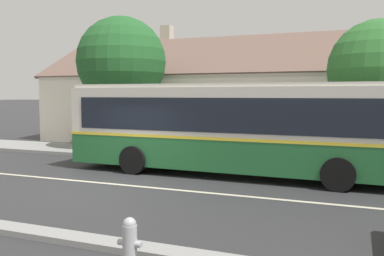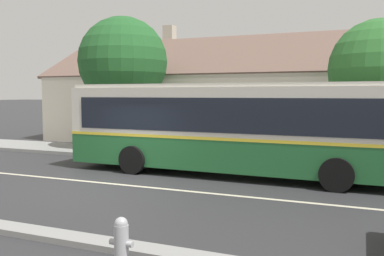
{
  "view_description": "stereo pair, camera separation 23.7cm",
  "coord_description": "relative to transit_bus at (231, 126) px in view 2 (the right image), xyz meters",
  "views": [
    {
      "loc": [
        7.25,
        -11.28,
        2.82
      ],
      "look_at": [
        1.02,
        4.02,
        1.5
      ],
      "focal_mm": 40.0,
      "sensor_mm": 36.0,
      "label": 1
    },
    {
      "loc": [
        7.47,
        -11.19,
        2.82
      ],
      "look_at": [
        1.02,
        4.02,
        1.5
      ],
      "focal_mm": 40.0,
      "sensor_mm": 36.0,
      "label": 2
    }
  ],
  "objects": [
    {
      "name": "fire_hydrant",
      "position": [
        0.79,
        -8.3,
        -1.28
      ],
      "size": [
        0.42,
        0.24,
        0.83
      ],
      "color": "#B2B2B7",
      "rests_on": "ground"
    },
    {
      "name": "community_building",
      "position": [
        -1.33,
        10.93,
        0.34
      ],
      "size": [
        25.48,
        10.01,
        7.33
      ],
      "color": "beige",
      "rests_on": "ground"
    },
    {
      "name": "lane_divider_stripe",
      "position": [
        -2.98,
        -2.9,
        -1.7
      ],
      "size": [
        60.0,
        0.16,
        0.01
      ],
      "primitive_type": "cube",
      "color": "beige",
      "rests_on": "ground"
    },
    {
      "name": "ground_plane",
      "position": [
        -2.98,
        -2.9,
        -1.7
      ],
      "size": [
        300.0,
        300.0,
        0.0
      ],
      "primitive_type": "plane",
      "color": "#2D2D30"
    },
    {
      "name": "street_tree_secondary",
      "position": [
        -6.93,
        4.21,
        2.59
      ],
      "size": [
        4.4,
        4.4,
        6.61
      ],
      "color": "#4C3828",
      "rests_on": "ground"
    },
    {
      "name": "transit_bus",
      "position": [
        0.0,
        0.0,
        0.0
      ],
      "size": [
        11.82,
        2.91,
        3.17
      ],
      "color": "#236633",
      "rests_on": "ground"
    },
    {
      "name": "bench_by_building",
      "position": [
        -5.54,
        3.11,
        -1.13
      ],
      "size": [
        1.67,
        0.51,
        0.94
      ],
      "color": "brown",
      "rests_on": "sidewalk_far"
    },
    {
      "name": "sidewalk_far",
      "position": [
        -2.98,
        3.1,
        -1.63
      ],
      "size": [
        60.0,
        3.0,
        0.15
      ],
      "primitive_type": "cube",
      "color": "gray",
      "rests_on": "ground"
    },
    {
      "name": "street_tree_primary",
      "position": [
        4.79,
        4.07,
        1.96
      ],
      "size": [
        3.88,
        3.88,
        5.71
      ],
      "color": "#4C3828",
      "rests_on": "ground"
    }
  ]
}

